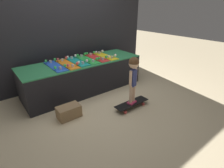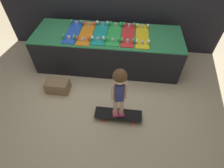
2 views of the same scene
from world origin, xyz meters
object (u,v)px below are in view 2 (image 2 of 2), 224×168
object	(u,v)px
skateboard_blue_on_rack	(73,31)
skateboard_red_on_rack	(128,34)
child	(120,86)
skateboard_orange_on_rack	(87,33)
skateboard_green_on_rack	(114,33)
skateboard_teal_on_rack	(101,32)
skateboard_on_floor	(118,115)
skateboard_yellow_on_rack	(142,35)
storage_box	(58,86)

from	to	relation	value
skateboard_blue_on_rack	skateboard_red_on_rack	distance (m)	0.91
child	skateboard_orange_on_rack	bearing A→B (deg)	107.40
skateboard_green_on_rack	skateboard_orange_on_rack	bearing A→B (deg)	-175.49
skateboard_teal_on_rack	skateboard_on_floor	distance (m)	1.38
skateboard_yellow_on_rack	skateboard_red_on_rack	bearing A→B (deg)	176.52
skateboard_red_on_rack	child	xyz separation A→B (m)	(-0.04, -1.17, 0.02)
skateboard_blue_on_rack	skateboard_teal_on_rack	world-z (taller)	same
skateboard_red_on_rack	skateboard_yellow_on_rack	bearing A→B (deg)	-3.48
skateboard_teal_on_rack	skateboard_yellow_on_rack	distance (m)	0.68
skateboard_red_on_rack	skateboard_yellow_on_rack	xyz separation A→B (m)	(0.23, -0.01, 0.00)
skateboard_orange_on_rack	skateboard_teal_on_rack	size ratio (longest dim) A/B	1.00
skateboard_green_on_rack	storage_box	bearing A→B (deg)	-137.14
skateboard_yellow_on_rack	skateboard_green_on_rack	bearing A→B (deg)	177.85
child	storage_box	size ratio (longest dim) A/B	2.29
skateboard_orange_on_rack	skateboard_teal_on_rack	xyz separation A→B (m)	(0.23, 0.04, 0.00)
skateboard_yellow_on_rack	skateboard_on_floor	distance (m)	1.33
skateboard_orange_on_rack	skateboard_teal_on_rack	bearing A→B (deg)	9.56
skateboard_teal_on_rack	child	size ratio (longest dim) A/B	0.86
skateboard_green_on_rack	skateboard_red_on_rack	bearing A→B (deg)	-0.81
skateboard_red_on_rack	storage_box	xyz separation A→B (m)	(-1.06, -0.77, -0.55)
skateboard_red_on_rack	storage_box	world-z (taller)	skateboard_red_on_rack
skateboard_on_floor	skateboard_teal_on_rack	bearing A→B (deg)	109.25
skateboard_blue_on_rack	skateboard_teal_on_rack	bearing A→B (deg)	1.96
skateboard_green_on_rack	skateboard_yellow_on_rack	xyz separation A→B (m)	(0.46, -0.02, 0.00)
skateboard_teal_on_rack	child	bearing A→B (deg)	-70.75
skateboard_orange_on_rack	skateboard_red_on_rack	size ratio (longest dim) A/B	1.00
skateboard_yellow_on_rack	child	world-z (taller)	child
skateboard_on_floor	storage_box	bearing A→B (deg)	158.05
skateboard_orange_on_rack	storage_box	distance (m)	0.99
child	skateboard_red_on_rack	bearing A→B (deg)	76.04
skateboard_blue_on_rack	skateboard_on_floor	xyz separation A→B (m)	(0.87, -1.16, -0.58)
skateboard_red_on_rack	child	bearing A→B (deg)	-92.10
skateboard_orange_on_rack	storage_box	world-z (taller)	skateboard_orange_on_rack
skateboard_teal_on_rack	skateboard_red_on_rack	distance (m)	0.46
skateboard_blue_on_rack	storage_box	distance (m)	0.95
storage_box	skateboard_blue_on_rack	bearing A→B (deg)	79.07
skateboard_red_on_rack	storage_box	size ratio (longest dim) A/B	1.96
skateboard_orange_on_rack	skateboard_red_on_rack	world-z (taller)	same
storage_box	skateboard_on_floor	bearing A→B (deg)	-21.95
skateboard_green_on_rack	skateboard_on_floor	distance (m)	1.33
skateboard_on_floor	child	bearing A→B (deg)	-90.00
child	storage_box	bearing A→B (deg)	146.19
skateboard_teal_on_rack	child	distance (m)	1.25
skateboard_on_floor	storage_box	size ratio (longest dim) A/B	1.83
skateboard_green_on_rack	storage_box	xyz separation A→B (m)	(-0.83, -0.77, -0.55)
skateboard_blue_on_rack	skateboard_on_floor	size ratio (longest dim) A/B	1.07
skateboard_green_on_rack	child	world-z (taller)	child
skateboard_blue_on_rack	skateboard_green_on_rack	world-z (taller)	same
skateboard_teal_on_rack	skateboard_yellow_on_rack	size ratio (longest dim) A/B	1.00
skateboard_orange_on_rack	skateboard_green_on_rack	size ratio (longest dim) A/B	1.00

